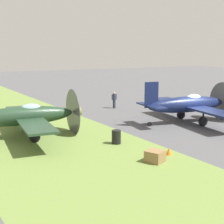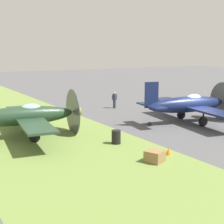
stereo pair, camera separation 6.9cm
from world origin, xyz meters
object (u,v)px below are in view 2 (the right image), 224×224
Objects in this scene: ground_crew_chief at (114,100)px; runway_marker_cone at (169,151)px; airplane_wingman at (24,116)px; fuel_drum at (116,137)px; airplane_lead at (188,104)px; supply_crate at (155,156)px.

ground_crew_chief reaches higher than runway_marker_cone.
airplane_wingman is 6.67m from fuel_drum.
airplane_lead is 13.45m from airplane_wingman.
airplane_wingman is 13.78m from ground_crew_chief.
supply_crate is 1.58m from runway_marker_cone.
ground_crew_chief is at bearing 159.57° from runway_marker_cone.
supply_crate is at bearing 34.15° from airplane_wingman.
airplane_lead is 11.03m from supply_crate.
runway_marker_cone is (3.64, 1.35, -0.23)m from fuel_drum.
airplane_lead reaches higher than fuel_drum.
ground_crew_chief is (-9.44, -1.50, -0.65)m from airplane_lead.
fuel_drum is 1.00× the size of supply_crate.
airplane_wingman is 11.52× the size of fuel_drum.
airplane_lead is at bearing 93.32° from ground_crew_chief.
ground_crew_chief is (-7.17, 11.75, -0.63)m from airplane_wingman.
fuel_drum is (2.41, -8.63, -1.11)m from airplane_lead.
ground_crew_chief is at bearing 128.61° from airplane_wingman.
runway_marker_cone is (15.49, -5.77, -0.69)m from ground_crew_chief.
runway_marker_cone is at bearing 63.83° from ground_crew_chief.
airplane_wingman is 10.33m from runway_marker_cone.
ground_crew_chief is at bearing -161.78° from airplane_lead.
ground_crew_chief reaches higher than supply_crate.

